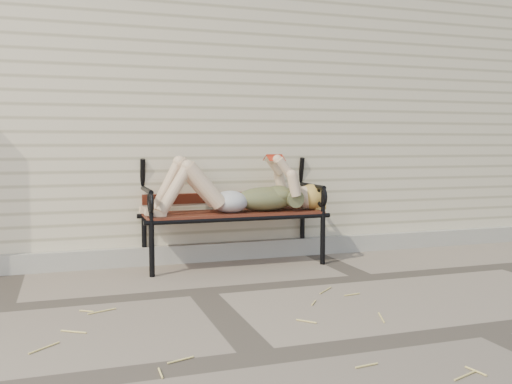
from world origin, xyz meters
name	(u,v)px	position (x,y,z in m)	size (l,w,h in m)	color
ground	(201,292)	(0.00, 0.00, 0.00)	(80.00, 80.00, 0.00)	#7A6C5E
house_wall	(141,99)	(0.00, 3.00, 1.50)	(8.00, 4.00, 3.00)	beige
foundation_strip	(175,254)	(0.00, 0.97, 0.07)	(8.00, 0.10, 0.15)	#A09D91
garden_bench	(230,194)	(0.45, 0.85, 0.57)	(1.58, 0.63, 1.03)	black
reading_woman	(236,191)	(0.46, 0.72, 0.61)	(1.49, 0.34, 0.47)	#092C40
straw_scatter	(119,357)	(-0.63, -1.05, 0.01)	(2.96, 1.84, 0.01)	#D9C36A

